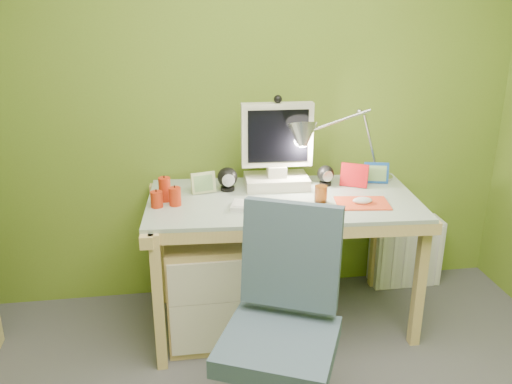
{
  "coord_description": "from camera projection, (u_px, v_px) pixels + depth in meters",
  "views": [
    {
      "loc": [
        -0.36,
        -1.38,
        1.74
      ],
      "look_at": [
        0.0,
        1.0,
        0.85
      ],
      "focal_mm": 38.0,
      "sensor_mm": 36.0,
      "label": 1
    }
  ],
  "objects": [
    {
      "name": "wall_back",
      "position": [
        240.0,
        96.0,
        3.01
      ],
      "size": [
        3.2,
        0.01,
        2.4
      ],
      "primitive_type": "cube",
      "color": "olive",
      "rests_on": "floor"
    },
    {
      "name": "desk",
      "position": [
        282.0,
        262.0,
        2.93
      ],
      "size": [
        1.43,
        0.78,
        0.74
      ],
      "primitive_type": null,
      "rotation": [
        0.0,
        0.0,
        -0.07
      ],
      "color": "tan",
      "rests_on": "floor"
    },
    {
      "name": "monitor",
      "position": [
        277.0,
        141.0,
        2.88
      ],
      "size": [
        0.38,
        0.23,
        0.51
      ],
      "primitive_type": null,
      "rotation": [
        0.0,
        0.0,
        -0.04
      ],
      "color": "beige",
      "rests_on": "desk"
    },
    {
      "name": "speaker_left",
      "position": [
        227.0,
        179.0,
        2.89
      ],
      "size": [
        0.11,
        0.11,
        0.13
      ],
      "primitive_type": null,
      "rotation": [
        0.0,
        0.0,
        0.06
      ],
      "color": "black",
      "rests_on": "desk"
    },
    {
      "name": "speaker_right",
      "position": [
        326.0,
        176.0,
        2.97
      ],
      "size": [
        0.11,
        0.11,
        0.11
      ],
      "primitive_type": null,
      "rotation": [
        0.0,
        0.0,
        0.24
      ],
      "color": "black",
      "rests_on": "desk"
    },
    {
      "name": "keyboard",
      "position": [
        272.0,
        207.0,
        2.65
      ],
      "size": [
        0.42,
        0.24,
        0.02
      ],
      "primitive_type": "cube",
      "rotation": [
        0.0,
        0.0,
        -0.3
      ],
      "color": "silver",
      "rests_on": "desk"
    },
    {
      "name": "mousepad",
      "position": [
        362.0,
        203.0,
        2.72
      ],
      "size": [
        0.28,
        0.22,
        0.01
      ],
      "primitive_type": "cube",
      "rotation": [
        0.0,
        0.0,
        -0.13
      ],
      "color": "red",
      "rests_on": "desk"
    },
    {
      "name": "mouse",
      "position": [
        362.0,
        201.0,
        2.72
      ],
      "size": [
        0.11,
        0.07,
        0.03
      ],
      "primitive_type": "ellipsoid",
      "rotation": [
        0.0,
        0.0,
        0.09
      ],
      "color": "silver",
      "rests_on": "mousepad"
    },
    {
      "name": "amber_tumbler",
      "position": [
        321.0,
        194.0,
        2.74
      ],
      "size": [
        0.08,
        0.08,
        0.08
      ],
      "primitive_type": "cylinder",
      "rotation": [
        0.0,
        0.0,
        0.26
      ],
      "color": "#8E4314",
      "rests_on": "desk"
    },
    {
      "name": "candle_cluster",
      "position": [
        165.0,
        192.0,
        2.7
      ],
      "size": [
        0.2,
        0.18,
        0.12
      ],
      "primitive_type": null,
      "rotation": [
        0.0,
        0.0,
        0.25
      ],
      "color": "red",
      "rests_on": "desk"
    },
    {
      "name": "photo_frame_red",
      "position": [
        354.0,
        175.0,
        2.95
      ],
      "size": [
        0.14,
        0.09,
        0.13
      ],
      "primitive_type": "cube",
      "rotation": [
        0.0,
        0.0,
        -0.5
      ],
      "color": "#B01217",
      "rests_on": "desk"
    },
    {
      "name": "photo_frame_blue",
      "position": [
        376.0,
        173.0,
        3.01
      ],
      "size": [
        0.14,
        0.05,
        0.12
      ],
      "primitive_type": "cube",
      "rotation": [
        0.0,
        0.0,
        -0.25
      ],
      "color": "#154395",
      "rests_on": "desk"
    },
    {
      "name": "photo_frame_green",
      "position": [
        203.0,
        183.0,
        2.85
      ],
      "size": [
        0.13,
        0.05,
        0.11
      ],
      "primitive_type": "cube",
      "rotation": [
        0.0,
        0.0,
        0.24
      ],
      "color": "#B2C184",
      "rests_on": "desk"
    },
    {
      "name": "desk_lamp",
      "position": [
        359.0,
        129.0,
        2.92
      ],
      "size": [
        0.6,
        0.32,
        0.61
      ],
      "primitive_type": null,
      "rotation": [
        0.0,
        0.0,
        -0.14
      ],
      "color": "#B3B3B8",
      "rests_on": "desk"
    },
    {
      "name": "task_chair",
      "position": [
        278.0,
        344.0,
        2.11
      ],
      "size": [
        0.66,
        0.66,
        0.9
      ],
      "primitive_type": null,
      "rotation": [
        0.0,
        0.0,
        -0.43
      ],
      "color": "#394B5D",
      "rests_on": "floor"
    },
    {
      "name": "radiator",
      "position": [
        405.0,
        252.0,
        3.4
      ],
      "size": [
        0.42,
        0.17,
        0.42
      ],
      "primitive_type": "cube",
      "rotation": [
        0.0,
        0.0,
        0.0
      ],
      "color": "silver",
      "rests_on": "floor"
    }
  ]
}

